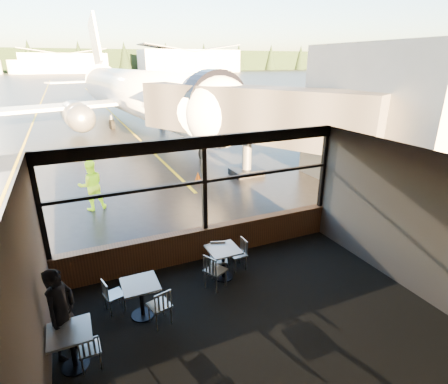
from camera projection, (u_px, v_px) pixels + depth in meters
ground_plane at (71, 79)px, 112.67m from camera, size 520.00×520.00×0.00m
carpet_floor at (256, 323)px, 7.50m from camera, size 8.00×6.00×0.01m
ceiling at (263, 167)px, 6.28m from camera, size 8.00×6.00×0.04m
wall_left at (32, 307)px, 5.36m from camera, size 0.04×6.00×3.50m
wall_right at (404, 218)px, 8.42m from camera, size 0.04×6.00×3.50m
wall_back at (379, 365)px, 4.33m from camera, size 8.00×0.04×3.50m
window_sill at (206, 243)px, 9.91m from camera, size 8.00×0.28×0.90m
window_header at (203, 142)px, 8.90m from camera, size 8.00×0.18×0.30m
mullion_left at (39, 209)px, 7.79m from camera, size 0.12×0.12×2.60m
mullion_centre at (204, 185)px, 9.30m from camera, size 0.12×0.12×2.60m
mullion_right at (323, 168)px, 10.81m from camera, size 0.12×0.12×2.60m
window_transom at (204, 181)px, 9.27m from camera, size 8.00×0.10×0.08m
airliner at (136, 62)px, 27.60m from camera, size 32.02×37.12×10.49m
jet_bridge at (236, 131)px, 15.30m from camera, size 9.07×11.08×4.84m
cafe_table_near at (223, 263)px, 8.97m from camera, size 0.77×0.77×0.84m
cafe_table_mid at (142, 300)px, 7.60m from camera, size 0.76×0.76×0.84m
cafe_table_left at (73, 349)px, 6.30m from camera, size 0.74×0.74×0.82m
chair_near_e at (238, 255)px, 9.35m from camera, size 0.48×0.48×0.87m
chair_near_w at (215, 271)px, 8.56m from camera, size 0.69×0.69×0.95m
chair_near_n at (219, 260)px, 9.07m from camera, size 0.62×0.62×0.90m
chair_mid_s at (159, 305)px, 7.38m from camera, size 0.59×0.59×0.89m
chair_mid_w at (114, 295)px, 7.77m from camera, size 0.54×0.54×0.82m
chair_left_s at (89, 349)px, 6.31m from camera, size 0.45×0.45×0.80m
passenger at (62, 314)px, 6.42m from camera, size 0.76×0.82×1.87m
ground_crew at (91, 185)px, 13.02m from camera, size 1.01×0.84×1.90m
cone_nose at (198, 176)px, 16.41m from camera, size 0.32×0.32×0.44m
terminal_annex at (400, 118)px, 14.98m from camera, size 5.00×7.00×6.00m
hangar_mid at (65, 62)px, 166.48m from camera, size 38.00×15.00×10.00m
hangar_right at (189, 60)px, 183.10m from camera, size 50.00×20.00×12.00m
fuel_tank_b at (17, 67)px, 156.97m from camera, size 8.00×8.00×6.00m
fuel_tank_c at (42, 67)px, 160.80m from camera, size 8.00×8.00×6.00m
treeline at (64, 60)px, 187.51m from camera, size 360.00×3.00×12.00m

